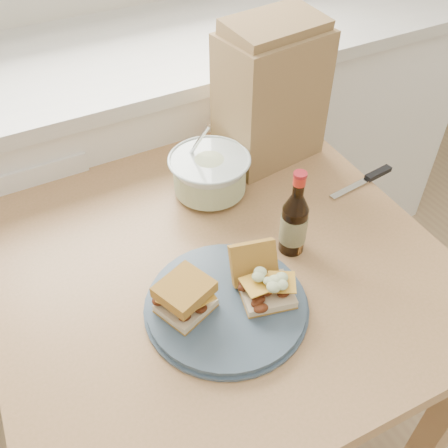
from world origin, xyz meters
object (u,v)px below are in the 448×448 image
paper_bag (271,98)px  coleslaw_bowl (210,176)px  beer_bottle (294,222)px  dining_table (214,286)px  plate (226,304)px

paper_bag → coleslaw_bowl: bearing=-167.8°
beer_bottle → paper_bag: bearing=73.2°
beer_bottle → dining_table: bearing=162.8°
plate → dining_table: bearing=72.4°
plate → coleslaw_bowl: 0.36m
dining_table → paper_bag: bearing=43.3°
dining_table → coleslaw_bowl: 0.26m
coleslaw_bowl → dining_table: bearing=-115.6°
dining_table → paper_bag: size_ratio=2.94×
dining_table → beer_bottle: (0.16, -0.07, 0.19)m
plate → paper_bag: size_ratio=0.94×
plate → beer_bottle: size_ratio=1.51×
beer_bottle → paper_bag: paper_bag is taller
plate → coleslaw_bowl: (0.14, 0.33, 0.04)m
coleslaw_bowl → plate: bearing=-112.3°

